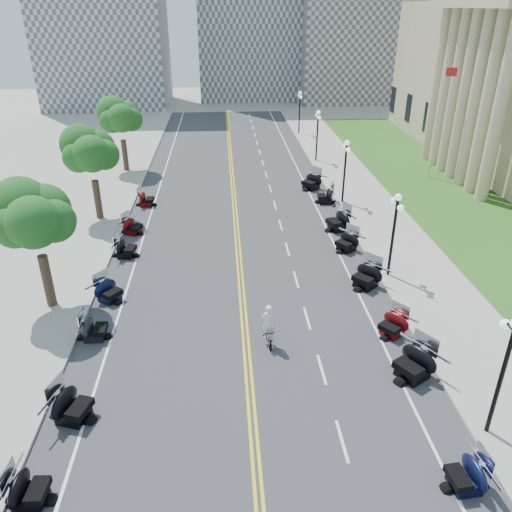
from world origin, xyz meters
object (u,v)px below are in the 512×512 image
object	(u,v)px
flagpole	(437,123)
cyclist_rider	(269,311)
bicycle	(268,336)
motorcycle_n_3	(467,474)

from	to	relation	value
flagpole	cyclist_rider	world-z (taller)	flagpole
bicycle	cyclist_rider	distance (m)	1.38
motorcycle_n_3	cyclist_rider	world-z (taller)	cyclist_rider
flagpole	cyclist_rider	size ratio (longest dim) A/B	5.53
cyclist_rider	flagpole	bearing A→B (deg)	-125.20
flagpole	cyclist_rider	xyz separation A→B (m)	(-16.97, -24.06, -3.15)
flagpole	motorcycle_n_3	world-z (taller)	flagpole
flagpole	motorcycle_n_3	size ratio (longest dim) A/B	5.65
bicycle	cyclist_rider	world-z (taller)	cyclist_rider
motorcycle_n_3	bicycle	size ratio (longest dim) A/B	1.12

